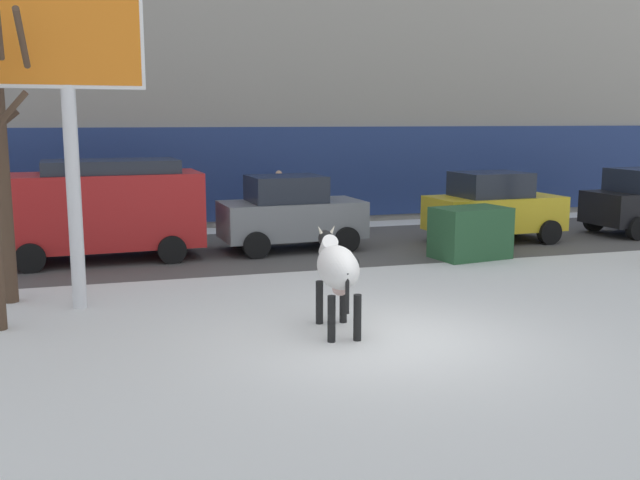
{
  "coord_description": "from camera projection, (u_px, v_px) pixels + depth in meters",
  "views": [
    {
      "loc": [
        -3.96,
        -9.7,
        3.26
      ],
      "look_at": [
        -0.31,
        2.54,
        1.1
      ],
      "focal_mm": 40.51,
      "sensor_mm": 36.0,
      "label": 1
    }
  ],
  "objects": [
    {
      "name": "bare_tree_right_lot",
      "position": [
        0.0,
        169.0,
        12.57
      ],
      "size": [
        0.84,
        0.94,
        4.66
      ],
      "color": "#4C3828",
      "rests_on": "ground"
    },
    {
      "name": "billboard",
      "position": [
        66.0,
        53.0,
        11.85
      ],
      "size": [
        2.53,
        0.44,
        5.56
      ],
      "color": "silver",
      "rests_on": "ground"
    },
    {
      "name": "pedestrian_by_cars",
      "position": [
        124.0,
        204.0,
        20.25
      ],
      "size": [
        0.36,
        0.24,
        1.73
      ],
      "color": "#282833",
      "rests_on": "ground"
    },
    {
      "name": "dumpster",
      "position": [
        470.0,
        233.0,
        16.95
      ],
      "size": [
        1.86,
        1.36,
        1.2
      ],
      "primitive_type": "cube",
      "rotation": [
        0.0,
        0.0,
        0.16
      ],
      "color": "#285633",
      "rests_on": "ground"
    },
    {
      "name": "road_strip",
      "position": [
        272.0,
        249.0,
        18.19
      ],
      "size": [
        60.0,
        5.6,
        0.01
      ],
      "primitive_type": "cube",
      "color": "#514F4C",
      "rests_on": "ground"
    },
    {
      "name": "building_facade",
      "position": [
        223.0,
        19.0,
        23.73
      ],
      "size": [
        44.0,
        6.1,
        13.0
      ],
      "color": "gray",
      "rests_on": "ground"
    },
    {
      "name": "ground_plane",
      "position": [
        388.0,
        338.0,
        10.82
      ],
      "size": [
        120.0,
        120.0,
        0.0
      ],
      "primitive_type": "plane",
      "color": "white"
    },
    {
      "name": "car_yellow_hatchback",
      "position": [
        493.0,
        207.0,
        19.13
      ],
      "size": [
        3.59,
        2.07,
        1.86
      ],
      "color": "gold",
      "rests_on": "ground"
    },
    {
      "name": "pedestrian_near_billboard",
      "position": [
        279.0,
        199.0,
        21.52
      ],
      "size": [
        0.36,
        0.24,
        1.73
      ],
      "color": "#282833",
      "rests_on": "ground"
    },
    {
      "name": "car_red_van",
      "position": [
        100.0,
        207.0,
        16.58
      ],
      "size": [
        4.7,
        2.31,
        2.32
      ],
      "color": "red",
      "rests_on": "ground"
    },
    {
      "name": "car_grey_hatchback",
      "position": [
        290.0,
        213.0,
        17.97
      ],
      "size": [
        3.59,
        2.07,
        1.86
      ],
      "color": "slate",
      "rests_on": "ground"
    },
    {
      "name": "cow_holstein",
      "position": [
        338.0,
        268.0,
        11.05
      ],
      "size": [
        0.75,
        1.92,
        1.54
      ],
      "color": "silver",
      "rests_on": "ground"
    }
  ]
}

